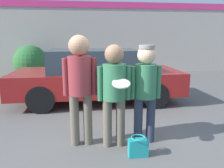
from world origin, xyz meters
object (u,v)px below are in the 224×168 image
(person_middle_with_frisbee, at_px, (114,87))
(handbag, at_px, (138,147))
(person_right, at_px, (146,85))
(person_left, at_px, (80,80))
(shrub, at_px, (30,61))
(parked_car_near, at_px, (96,75))

(person_middle_with_frisbee, distance_m, handbag, 1.00)
(person_middle_with_frisbee, bearing_deg, person_right, 7.51)
(person_left, relative_size, handbag, 5.81)
(person_middle_with_frisbee, height_order, handbag, person_middle_with_frisbee)
(shrub, distance_m, handbag, 7.94)
(person_left, distance_m, handbag, 1.40)
(person_left, bearing_deg, parked_car_near, 80.90)
(shrub, bearing_deg, person_middle_with_frisbee, -67.29)
(person_left, distance_m, person_middle_with_frisbee, 0.57)
(person_middle_with_frisbee, height_order, shrub, person_middle_with_frisbee)
(person_right, xyz_separation_m, shrub, (-3.41, 6.79, -0.28))
(person_middle_with_frisbee, relative_size, shrub, 1.16)
(shrub, bearing_deg, person_left, -70.94)
(parked_car_near, bearing_deg, person_left, -99.10)
(handbag, bearing_deg, shrub, 113.74)
(person_middle_with_frisbee, relative_size, person_right, 1.01)
(person_middle_with_frisbee, xyz_separation_m, shrub, (-2.87, 6.86, -0.29))
(person_left, bearing_deg, shrub, 109.06)
(person_middle_with_frisbee, xyz_separation_m, handbag, (0.32, -0.39, -0.87))
(shrub, bearing_deg, person_right, -63.32)
(parked_car_near, relative_size, shrub, 3.13)
(parked_car_near, xyz_separation_m, handbag, (0.45, -3.09, -0.59))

